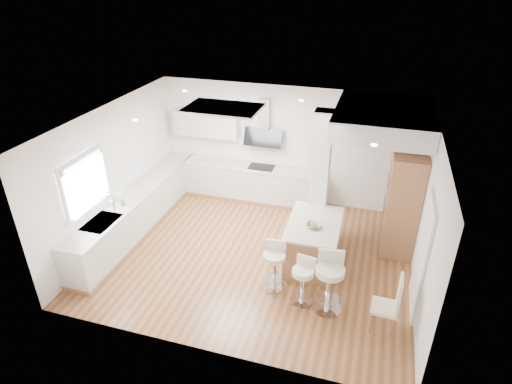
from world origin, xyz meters
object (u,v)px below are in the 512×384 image
(peninsula, at_px, (313,242))
(dining_chair, at_px, (392,302))
(bar_stool_c, at_px, (329,280))
(bar_stool_a, at_px, (274,263))
(bar_stool_b, at_px, (303,279))

(peninsula, height_order, dining_chair, dining_chair)
(bar_stool_c, height_order, dining_chair, bar_stool_c)
(bar_stool_a, distance_m, bar_stool_c, 1.04)
(peninsula, height_order, bar_stool_b, peninsula)
(bar_stool_a, xyz_separation_m, dining_chair, (1.98, -0.47, 0.04))
(bar_stool_b, relative_size, bar_stool_c, 0.79)
(peninsula, height_order, bar_stool_a, peninsula)
(bar_stool_c, bearing_deg, bar_stool_b, 165.28)
(bar_stool_a, bearing_deg, dining_chair, -18.51)
(bar_stool_a, bearing_deg, peninsula, 55.12)
(bar_stool_a, bearing_deg, bar_stool_b, -27.60)
(peninsula, distance_m, dining_chair, 2.02)
(bar_stool_c, xyz_separation_m, dining_chair, (0.99, -0.19, -0.06))
(peninsula, relative_size, bar_stool_b, 1.72)
(bar_stool_a, distance_m, dining_chair, 2.04)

